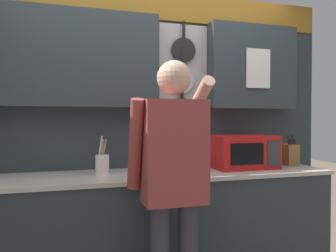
{
  "coord_description": "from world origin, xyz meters",
  "views": [
    {
      "loc": [
        -0.71,
        -2.41,
        1.34
      ],
      "look_at": [
        0.06,
        0.19,
        1.29
      ],
      "focal_mm": 35.0,
      "sensor_mm": 36.0,
      "label": 1
    }
  ],
  "objects": [
    {
      "name": "person",
      "position": [
        -0.11,
        -0.51,
        1.01
      ],
      "size": [
        0.54,
        0.6,
        1.7
      ],
      "color": "#383842",
      "rests_on": "ground_plane"
    },
    {
      "name": "microwave",
      "position": [
        0.67,
        0.05,
        1.07
      ],
      "size": [
        0.52,
        0.39,
        0.27
      ],
      "color": "red",
      "rests_on": "base_cabinet_counter"
    },
    {
      "name": "utensil_crock",
      "position": [
        -0.49,
        0.05,
        1.02
      ],
      "size": [
        0.1,
        0.1,
        0.29
      ],
      "color": "white",
      "rests_on": "base_cabinet_counter"
    },
    {
      "name": "back_wall_unit",
      "position": [
        -0.01,
        0.27,
        1.51
      ],
      "size": [
        3.14,
        0.22,
        2.43
      ],
      "color": "#2D383D",
      "rests_on": "ground_plane"
    },
    {
      "name": "base_cabinet_counter",
      "position": [
        0.0,
        -0.0,
        0.47
      ],
      "size": [
        2.57,
        0.62,
        0.94
      ],
      "color": "#2D383D",
      "rests_on": "ground_plane"
    },
    {
      "name": "knife_block",
      "position": [
        1.14,
        0.05,
        1.03
      ],
      "size": [
        0.11,
        0.15,
        0.27
      ],
      "color": "brown",
      "rests_on": "base_cabinet_counter"
    }
  ]
}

